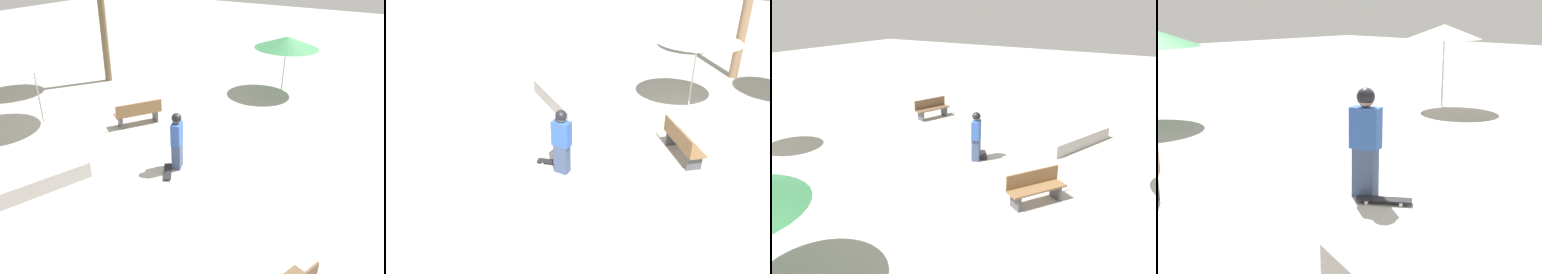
{
  "view_description": "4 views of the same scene",
  "coord_description": "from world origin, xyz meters",
  "views": [
    {
      "loc": [
        -4.16,
        7.78,
        5.55
      ],
      "look_at": [
        0.39,
        0.53,
        1.11
      ],
      "focal_mm": 35.0,
      "sensor_mm": 36.0,
      "label": 1
    },
    {
      "loc": [
        -4.0,
        -5.33,
        5.14
      ],
      "look_at": [
        0.93,
        -0.07,
        1.16
      ],
      "focal_mm": 35.0,
      "sensor_mm": 36.0,
      "label": 2
    },
    {
      "loc": [
        6.55,
        -9.31,
        4.92
      ],
      "look_at": [
        0.51,
        0.37,
        0.75
      ],
      "focal_mm": 35.0,
      "sensor_mm": 36.0,
      "label": 3
    },
    {
      "loc": [
        6.49,
        5.54,
        2.78
      ],
      "look_at": [
        0.64,
        -0.1,
        0.76
      ],
      "focal_mm": 50.0,
      "sensor_mm": 36.0,
      "label": 4
    }
  ],
  "objects": [
    {
      "name": "shade_umbrella_cream",
      "position": [
        -5.98,
        -2.91,
        2.06
      ],
      "size": [
        2.02,
        2.02,
        2.26
      ],
      "color": "#B7B7BC",
      "rests_on": "ground_plane"
    },
    {
      "name": "skater_main",
      "position": [
        0.91,
        0.47,
        0.88
      ],
      "size": [
        0.36,
        0.49,
        1.63
      ],
      "rotation": [
        0.0,
        0.0,
        1.89
      ],
      "color": "#38476B",
      "rests_on": "ground_plane"
    },
    {
      "name": "skateboard",
      "position": [
        0.95,
        0.88,
        0.06
      ],
      "size": [
        0.62,
        0.77,
        0.07
      ],
      "rotation": [
        0.0,
        0.0,
        2.17
      ],
      "color": "black",
      "rests_on": "ground_plane"
    },
    {
      "name": "ground_plane",
      "position": [
        0.0,
        0.0,
        0.0
      ],
      "size": [
        60.0,
        60.0,
        0.0
      ],
      "primitive_type": "plane",
      "color": "#B2AFA8"
    }
  ]
}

